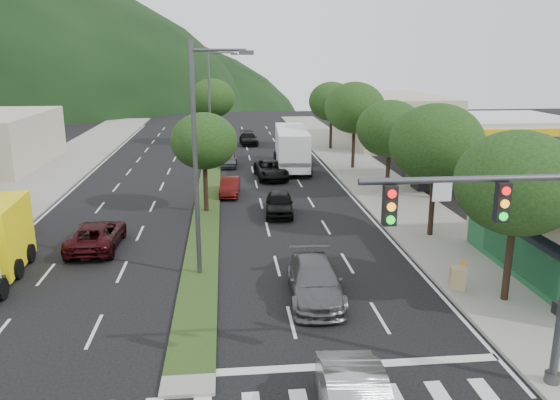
{
  "coord_description": "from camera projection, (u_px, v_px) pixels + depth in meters",
  "views": [
    {
      "loc": [
        1.28,
        -14.68,
        9.41
      ],
      "look_at": [
        4.08,
        13.09,
        1.98
      ],
      "focal_mm": 35.0,
      "sensor_mm": 36.0,
      "label": 1
    }
  ],
  "objects": [
    {
      "name": "car_queue_c",
      "position": [
        230.0,
        187.0,
        37.67
      ],
      "size": [
        1.54,
        3.78,
        1.22
      ],
      "primitive_type": "imported",
      "rotation": [
        0.0,
        0.0,
        -0.07
      ],
      "color": "#450E0B",
      "rests_on": "ground"
    },
    {
      "name": "car_queue_b",
      "position": [
        315.0,
        281.0,
        21.61
      ],
      "size": [
        2.36,
        5.19,
        1.47
      ],
      "primitive_type": "imported",
      "rotation": [
        0.0,
        0.0,
        -0.06
      ],
      "color": "#56565B",
      "rests_on": "ground"
    },
    {
      "name": "tree_r_e",
      "position": [
        332.0,
        101.0,
        54.77
      ],
      "size": [
        4.6,
        4.6,
        6.71
      ],
      "color": "black",
      "rests_on": "sidewalk_right"
    },
    {
      "name": "gas_canopy",
      "position": [
        479.0,
        125.0,
        38.21
      ],
      "size": [
        12.2,
        8.2,
        5.25
      ],
      "color": "silver",
      "rests_on": "ground"
    },
    {
      "name": "streetlight_mid",
      "position": [
        212.0,
        101.0,
        46.72
      ],
      "size": [
        2.6,
        0.25,
        10.0
      ],
      "color": "#47494C",
      "rests_on": "ground"
    },
    {
      "name": "median",
      "position": [
        210.0,
        177.0,
        43.31
      ],
      "size": [
        1.6,
        56.0,
        0.12
      ],
      "primitive_type": "cube",
      "color": "#213B15",
      "rests_on": "ground"
    },
    {
      "name": "tree_r_c",
      "position": [
        390.0,
        129.0,
        35.58
      ],
      "size": [
        4.4,
        4.4,
        6.48
      ],
      "color": "black",
      "rests_on": "sidewalk_right"
    },
    {
      "name": "streetlight_near",
      "position": [
        200.0,
        150.0,
        22.68
      ],
      "size": [
        2.6,
        0.25,
        10.0
      ],
      "color": "#47494C",
      "rests_on": "ground"
    },
    {
      "name": "car_queue_d",
      "position": [
        271.0,
        170.0,
        42.78
      ],
      "size": [
        2.6,
        5.1,
        1.38
      ],
      "primitive_type": "imported",
      "rotation": [
        0.0,
        0.0,
        0.06
      ],
      "color": "black",
      "rests_on": "ground"
    },
    {
      "name": "motorhome",
      "position": [
        292.0,
        148.0,
        46.12
      ],
      "size": [
        3.29,
        9.05,
        3.42
      ],
      "rotation": [
        0.0,
        0.0,
        -0.06
      ],
      "color": "silver",
      "rests_on": "ground"
    },
    {
      "name": "ground",
      "position": [
        189.0,
        378.0,
        16.41
      ],
      "size": [
        160.0,
        160.0,
        0.0
      ],
      "primitive_type": "plane",
      "color": "black",
      "rests_on": "ground"
    },
    {
      "name": "suv_maroon",
      "position": [
        97.0,
        235.0,
        27.28
      ],
      "size": [
        2.32,
        4.99,
        1.38
      ],
      "primitive_type": "imported",
      "rotation": [
        0.0,
        0.0,
        3.14
      ],
      "color": "#330B0E",
      "rests_on": "ground"
    },
    {
      "name": "a_frame_sign",
      "position": [
        458.0,
        276.0,
        22.05
      ],
      "size": [
        0.77,
        0.83,
        1.36
      ],
      "rotation": [
        0.0,
        0.0,
        -0.29
      ],
      "color": "tan",
      "rests_on": "sidewalk_right"
    },
    {
      "name": "car_queue_a",
      "position": [
        279.0,
        203.0,
        33.13
      ],
      "size": [
        1.97,
        4.19,
        1.39
      ],
      "primitive_type": "imported",
      "rotation": [
        0.0,
        0.0,
        -0.08
      ],
      "color": "black",
      "rests_on": "ground"
    },
    {
      "name": "traffic_signal",
      "position": [
        518.0,
        239.0,
        14.61
      ],
      "size": [
        6.12,
        0.4,
        7.0
      ],
      "color": "#47494C",
      "rests_on": "ground"
    },
    {
      "name": "bldg_right_far",
      "position": [
        391.0,
        119.0,
        59.93
      ],
      "size": [
        10.0,
        16.0,
        5.2
      ],
      "primitive_type": "cube",
      "color": "#C1B69A",
      "rests_on": "ground"
    },
    {
      "name": "tree_r_d",
      "position": [
        355.0,
        108.0,
        45.08
      ],
      "size": [
        5.0,
        5.0,
        7.17
      ],
      "color": "black",
      "rests_on": "sidewalk_right"
    },
    {
      "name": "tree_r_a",
      "position": [
        517.0,
        183.0,
        20.18
      ],
      "size": [
        4.6,
        4.6,
        6.63
      ],
      "color": "black",
      "rests_on": "sidewalk_right"
    },
    {
      "name": "sidewalk_right",
      "position": [
        374.0,
        181.0,
        41.64
      ],
      "size": [
        5.0,
        90.0,
        0.15
      ],
      "primitive_type": "cube",
      "color": "gray",
      "rests_on": "ground"
    },
    {
      "name": "sidewalk_left",
      "position": [
        27.0,
        189.0,
        39.16
      ],
      "size": [
        6.0,
        90.0,
        0.15
      ],
      "primitive_type": "cube",
      "color": "gray",
      "rests_on": "ground"
    },
    {
      "name": "car_queue_e",
      "position": [
        229.0,
        160.0,
        47.29
      ],
      "size": [
        1.56,
        3.54,
        1.19
      ],
      "primitive_type": "imported",
      "rotation": [
        0.0,
        0.0,
        -0.05
      ],
      "color": "#4F4F54",
      "rests_on": "ground"
    },
    {
      "name": "tree_r_b",
      "position": [
        436.0,
        144.0,
        27.81
      ],
      "size": [
        4.8,
        4.8,
        6.94
      ],
      "color": "black",
      "rests_on": "sidewalk_right"
    },
    {
      "name": "tree_med_far",
      "position": [
        212.0,
        98.0,
        57.42
      ],
      "size": [
        4.8,
        4.8,
        6.94
      ],
      "color": "black",
      "rests_on": "median"
    },
    {
      "name": "car_queue_f",
      "position": [
        249.0,
        139.0,
        59.19
      ],
      "size": [
        2.03,
        4.47,
        1.27
      ],
      "primitive_type": "imported",
      "rotation": [
        0.0,
        0.0,
        0.06
      ],
      "color": "black",
      "rests_on": "ground"
    },
    {
      "name": "tree_med_near",
      "position": [
        204.0,
        141.0,
        32.57
      ],
      "size": [
        4.0,
        4.0,
        6.02
      ],
      "color": "black",
      "rests_on": "median"
    }
  ]
}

